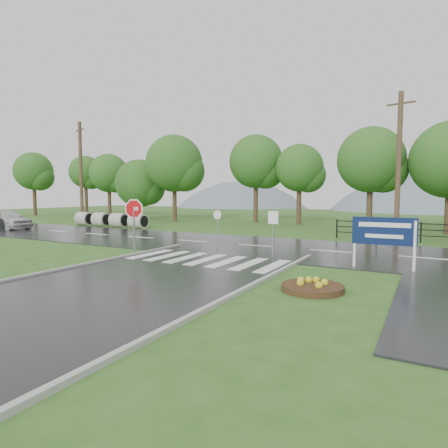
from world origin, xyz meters
The scene contains 17 objects.
ground centered at (0.00, 0.00, 0.00)m, with size 120.00×120.00×0.00m, color #2E5B1E.
main_road centered at (0.00, 10.00, 0.00)m, with size 90.00×8.00×0.04m, color black.
walkway centered at (8.50, 4.00, 0.00)m, with size 2.20×11.00×0.04m, color #28282A.
crosswalk centered at (0.00, 5.00, 0.06)m, with size 6.50×2.80×0.02m.
curb_right centered at (3.55, -4.00, 0.00)m, with size 0.15×24.00×0.12m, color #A3A39B.
fence_west centered at (7.75, 16.00, 0.72)m, with size 9.58×0.08×1.20m.
hills centered at (3.49, 65.00, -15.54)m, with size 102.00×48.00×48.00m.
treeline centered at (1.00, 24.00, 0.00)m, with size 83.20×5.20×10.00m.
culvert_pipes centered at (-15.83, 15.00, 0.60)m, with size 7.60×1.20×1.20m.
stop_sign centered at (-3.73, 4.74, 1.91)m, with size 1.18×0.33×2.74m.
estate_billboard centered at (6.71, 6.59, 1.35)m, with size 2.24×0.12×1.96m.
flower_bed centered at (5.26, 2.34, 0.13)m, with size 1.79×1.79×0.36m.
reg_sign_small centered at (2.18, 7.02, 1.47)m, with size 0.46×0.05×2.07m.
reg_sign_round centered at (-1.40, 8.38, 1.27)m, with size 0.46×0.06×1.97m.
car_white centered at (-21.37, 9.40, 0.00)m, with size 4.70×1.89×1.60m, color silver.
utility_pole_west centered at (-19.85, 15.50, 4.73)m, with size 1.60×0.64×9.31m.
utility_pole_east centered at (6.48, 15.50, 4.36)m, with size 1.52×0.38×8.58m.
Camera 1 is at (8.16, -8.25, 2.81)m, focal length 30.00 mm.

